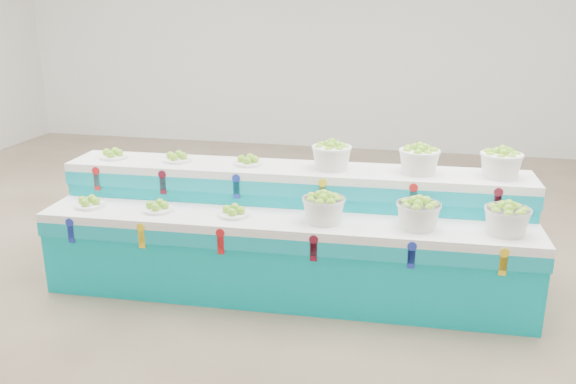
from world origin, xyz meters
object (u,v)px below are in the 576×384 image
(basket_lower_left, at_px, (324,207))
(plate_upper_mid, at_px, (177,156))
(display_stand, at_px, (288,232))
(basket_upper_right, at_px, (501,163))

(basket_lower_left, xyz_separation_m, plate_upper_mid, (-1.42, 0.45, 0.23))
(basket_lower_left, relative_size, plate_upper_mid, 1.34)
(display_stand, bearing_deg, basket_lower_left, -37.06)
(basket_lower_left, xyz_separation_m, basket_upper_right, (1.37, 0.55, 0.30))
(display_stand, relative_size, basket_upper_right, 12.02)
(display_stand, relative_size, plate_upper_mid, 16.07)
(basket_lower_left, relative_size, basket_upper_right, 1.00)
(display_stand, xyz_separation_m, plate_upper_mid, (-1.07, 0.21, 0.56))
(basket_upper_right, bearing_deg, display_stand, -169.60)
(display_stand, xyz_separation_m, basket_upper_right, (1.71, 0.31, 0.63))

